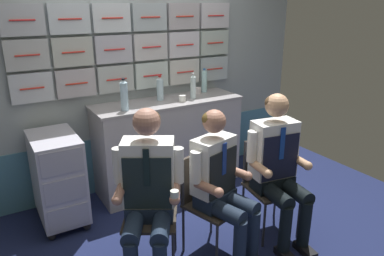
{
  "coord_description": "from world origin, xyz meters",
  "views": [
    {
      "loc": [
        -1.5,
        -2.32,
        2.0
      ],
      "look_at": [
        0.05,
        0.29,
        0.96
      ],
      "focal_mm": 34.49,
      "sensor_mm": 36.0,
      "label": 1
    }
  ],
  "objects": [
    {
      "name": "galley_bulkhead",
      "position": [
        -0.01,
        1.37,
        1.12
      ],
      "size": [
        4.2,
        0.14,
        2.15
      ],
      "color": "#9AA5A6",
      "rests_on": "ground"
    },
    {
      "name": "folding_chair_left",
      "position": [
        -0.48,
        0.03,
        0.51
      ],
      "size": [
        0.55,
        0.55,
        0.84
      ],
      "color": "#2D2D33",
      "rests_on": "ground"
    },
    {
      "name": "crew_member_near_trolley",
      "position": [
        0.58,
        -0.24,
        0.71
      ],
      "size": [
        0.52,
        0.67,
        1.29
      ],
      "color": "black",
      "rests_on": "ground"
    },
    {
      "name": "water_bottle_short",
      "position": [
        0.16,
        1.15,
        1.12
      ],
      "size": [
        0.07,
        0.07,
        0.27
      ],
      "color": "silver",
      "rests_on": "galley_counter"
    },
    {
      "name": "water_bottle_blue_cap",
      "position": [
        -0.31,
        0.97,
        1.15
      ],
      "size": [
        0.07,
        0.07,
        0.32
      ],
      "color": "#ADD1E7",
      "rests_on": "galley_counter"
    },
    {
      "name": "crew_member_right",
      "position": [
        0.01,
        -0.22,
        0.68
      ],
      "size": [
        0.51,
        0.65,
        1.24
      ],
      "color": "black",
      "rests_on": "ground"
    },
    {
      "name": "paper_cup_blue",
      "position": [
        0.66,
        1.19,
        1.04
      ],
      "size": [
        0.07,
        0.07,
        0.07
      ],
      "color": "silver",
      "rests_on": "galley_counter"
    },
    {
      "name": "folding_chair_right",
      "position": [
        -0.03,
        -0.06,
        0.51
      ],
      "size": [
        0.5,
        0.5,
        0.84
      ],
      "color": "#2D2D33",
      "rests_on": "ground"
    },
    {
      "name": "crew_member_left",
      "position": [
        -0.56,
        -0.11,
        0.72
      ],
      "size": [
        0.62,
        0.71,
        1.3
      ],
      "color": "black",
      "rests_on": "ground"
    },
    {
      "name": "folding_chair_near_trolley",
      "position": [
        0.61,
        -0.08,
        0.51
      ],
      "size": [
        0.45,
        0.46,
        0.84
      ],
      "color": "#2D2D33",
      "rests_on": "ground"
    },
    {
      "name": "ground",
      "position": [
        0.0,
        0.0,
        -0.02
      ],
      "size": [
        4.8,
        4.8,
        0.04
      ],
      "primitive_type": "cube",
      "color": "#1A2148"
    },
    {
      "name": "water_bottle_clear",
      "position": [
        0.77,
        1.23,
        1.13
      ],
      "size": [
        0.06,
        0.06,
        0.28
      ],
      "color": "#AADDE2",
      "rests_on": "galley_counter"
    },
    {
      "name": "water_bottle_tall",
      "position": [
        0.5,
        1.03,
        1.13
      ],
      "size": [
        0.06,
        0.06,
        0.28
      ],
      "color": "silver",
      "rests_on": "galley_counter"
    },
    {
      "name": "galley_counter",
      "position": [
        0.22,
        1.09,
        0.5
      ],
      "size": [
        1.62,
        0.53,
        1.0
      ],
      "color": "#AFABAE",
      "rests_on": "ground"
    },
    {
      "name": "coffee_cup_spare",
      "position": [
        0.33,
        0.97,
        1.03
      ],
      "size": [
        0.07,
        0.07,
        0.07
      ],
      "color": "white",
      "rests_on": "galley_counter"
    },
    {
      "name": "service_trolley",
      "position": [
        -1.0,
        0.97,
        0.46
      ],
      "size": [
        0.4,
        0.65,
        0.86
      ],
      "color": "black",
      "rests_on": "ground"
    }
  ]
}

